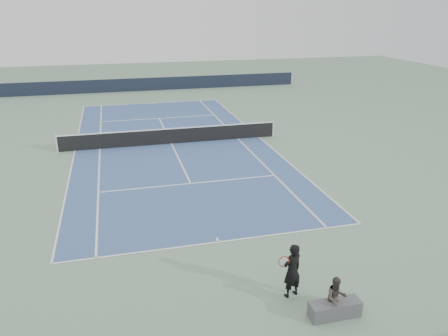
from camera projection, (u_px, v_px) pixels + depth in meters
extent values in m
plane|color=gray|center=(171.00, 144.00, 25.92)|extent=(80.00, 80.00, 0.00)
cube|color=#3B588C|center=(171.00, 144.00, 25.92)|extent=(10.97, 23.77, 0.01)
cylinder|color=silver|center=(56.00, 143.00, 24.25)|extent=(0.10, 0.10, 1.07)
cylinder|color=silver|center=(273.00, 128.00, 27.22)|extent=(0.10, 0.10, 1.07)
cube|color=black|center=(171.00, 136.00, 25.76)|extent=(12.80, 0.03, 0.90)
cube|color=white|center=(171.00, 129.00, 25.59)|extent=(12.80, 0.04, 0.06)
cube|color=black|center=(145.00, 84.00, 41.94)|extent=(30.00, 0.25, 1.20)
imported|color=black|center=(292.00, 271.00, 12.09)|extent=(0.73, 0.61, 1.64)
torus|color=#9B240C|center=(284.00, 262.00, 11.85)|extent=(0.34, 0.18, 0.36)
cylinder|color=white|center=(284.00, 262.00, 11.85)|extent=(0.29, 0.14, 0.32)
cylinder|color=white|center=(287.00, 269.00, 12.00)|extent=(0.08, 0.13, 0.27)
sphere|color=yellow|center=(319.00, 306.00, 11.86)|extent=(0.07, 0.07, 0.07)
cube|color=#4E4F53|center=(335.00, 309.00, 11.47)|extent=(1.42, 0.61, 0.44)
imported|color=#3F3732|center=(336.00, 298.00, 11.34)|extent=(0.62, 0.52, 1.18)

